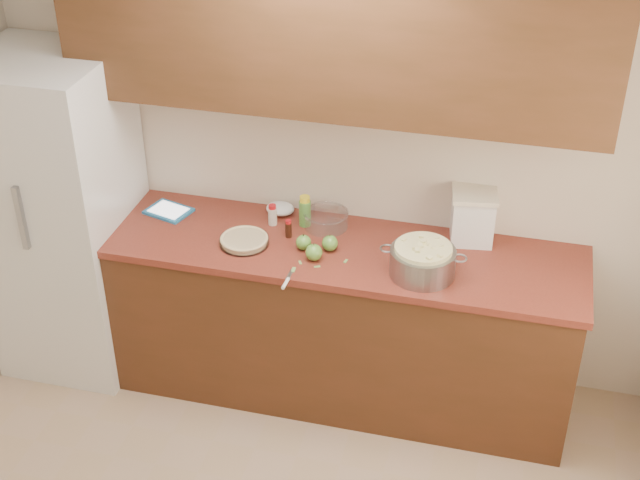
% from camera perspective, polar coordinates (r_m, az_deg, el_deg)
% --- Properties ---
extents(room_shell, '(3.60, 3.60, 3.60)m').
position_cam_1_polar(room_shell, '(3.15, -6.26, -8.54)').
color(room_shell, tan).
rests_on(room_shell, ground).
extents(counter_run, '(2.64, 0.68, 0.92)m').
position_cam_1_polar(counter_run, '(4.77, 0.25, -4.98)').
color(counter_run, '#4F2816').
rests_on(counter_run, ground).
extents(upper_cabinets, '(2.60, 0.34, 0.70)m').
position_cam_1_polar(upper_cabinets, '(4.19, 0.83, 12.76)').
color(upper_cabinets, '#542F19').
rests_on(upper_cabinets, room_shell).
extents(fridge, '(0.70, 0.70, 1.80)m').
position_cam_1_polar(fridge, '(4.98, -16.12, 1.46)').
color(fridge, silver).
rests_on(fridge, ground).
extents(pie, '(0.25, 0.25, 0.04)m').
position_cam_1_polar(pie, '(4.52, -4.87, -0.03)').
color(pie, silver).
rests_on(pie, counter_run).
extents(colander, '(0.42, 0.32, 0.16)m').
position_cam_1_polar(colander, '(4.28, 6.58, -1.33)').
color(colander, gray).
rests_on(colander, counter_run).
extents(flour_canister, '(0.25, 0.25, 0.28)m').
position_cam_1_polar(flour_canister, '(4.55, 9.75, 1.57)').
color(flour_canister, white).
rests_on(flour_canister, counter_run).
extents(tablet, '(0.27, 0.23, 0.02)m').
position_cam_1_polar(tablet, '(4.85, -9.67, 1.84)').
color(tablet, teal).
rests_on(tablet, counter_run).
extents(paring_knife, '(0.02, 0.18, 0.02)m').
position_cam_1_polar(paring_knife, '(4.23, -2.17, -2.70)').
color(paring_knife, gray).
rests_on(paring_knife, counter_run).
extents(lemon_bottle, '(0.06, 0.06, 0.17)m').
position_cam_1_polar(lemon_bottle, '(4.64, -0.97, 1.84)').
color(lemon_bottle, '#4C8C38').
rests_on(lemon_bottle, counter_run).
extents(cinnamon_shaker, '(0.05, 0.05, 0.11)m').
position_cam_1_polar(cinnamon_shaker, '(4.66, -3.06, 1.61)').
color(cinnamon_shaker, beige).
rests_on(cinnamon_shaker, counter_run).
extents(vanilla_bottle, '(0.03, 0.03, 0.10)m').
position_cam_1_polar(vanilla_bottle, '(4.55, -2.03, 0.71)').
color(vanilla_bottle, black).
rests_on(vanilla_bottle, counter_run).
extents(mixing_bowl, '(0.24, 0.24, 0.09)m').
position_cam_1_polar(mixing_bowl, '(4.64, 0.38, 1.38)').
color(mixing_bowl, silver).
rests_on(mixing_bowl, counter_run).
extents(paper_towel, '(0.16, 0.14, 0.06)m').
position_cam_1_polar(paper_towel, '(4.76, -2.56, 2.02)').
color(paper_towel, white).
rests_on(paper_towel, counter_run).
extents(apple_left, '(0.08, 0.08, 0.09)m').
position_cam_1_polar(apple_left, '(4.46, -1.06, -0.16)').
color(apple_left, '#5C9635').
rests_on(apple_left, counter_run).
extents(apple_center, '(0.08, 0.08, 0.09)m').
position_cam_1_polar(apple_center, '(4.45, 0.64, -0.20)').
color(apple_center, '#5C9635').
rests_on(apple_center, counter_run).
extents(apple_front, '(0.08, 0.08, 0.10)m').
position_cam_1_polar(apple_front, '(4.37, -0.40, -0.80)').
color(apple_front, '#5C9635').
rests_on(apple_front, counter_run).
extents(peel_a, '(0.03, 0.02, 0.00)m').
position_cam_1_polar(peel_a, '(4.34, -0.18, -1.71)').
color(peel_a, '#7EA751').
rests_on(peel_a, counter_run).
extents(peel_b, '(0.03, 0.03, 0.00)m').
position_cam_1_polar(peel_b, '(4.37, -1.28, -1.45)').
color(peel_b, '#7EA751').
rests_on(peel_b, counter_run).
extents(peel_c, '(0.02, 0.04, 0.00)m').
position_cam_1_polar(peel_c, '(4.32, -1.71, -1.91)').
color(peel_c, '#7EA751').
rests_on(peel_c, counter_run).
extents(peel_d, '(0.02, 0.03, 0.00)m').
position_cam_1_polar(peel_d, '(4.38, 1.65, -1.36)').
color(peel_d, '#7EA751').
rests_on(peel_d, counter_run).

